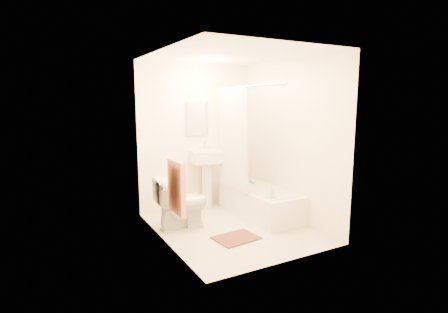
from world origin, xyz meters
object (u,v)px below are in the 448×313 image
toilet (182,203)px  sink (207,177)px  bathtub (259,202)px  bath_mat (236,238)px  soap_bottle (271,192)px

toilet → sink: sink is taller
sink → bathtub: sink is taller
sink → bath_mat: 1.54m
sink → bathtub: size_ratio=0.70×
sink → toilet: bearing=-130.6°
bathtub → bath_mat: (-0.82, -0.66, -0.20)m
bath_mat → soap_bottle: size_ratio=2.93×
bathtub → sink: bearing=125.6°
soap_bottle → bath_mat: bearing=-169.7°
sink → bathtub: bearing=-47.9°
bathtub → soap_bottle: size_ratio=8.04×
bath_mat → bathtub: bearing=38.9°
toilet → sink: (0.75, 0.69, 0.17)m
bathtub → soap_bottle: 0.66m
bathtub → soap_bottle: (-0.19, -0.55, 0.31)m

